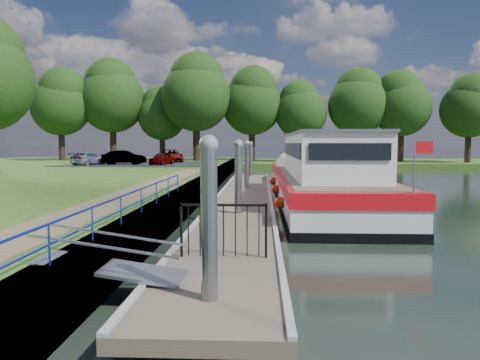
{
  "coord_description": "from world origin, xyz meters",
  "views": [
    {
      "loc": [
        0.8,
        -7.56,
        2.82
      ],
      "look_at": [
        -0.03,
        10.44,
        1.4
      ],
      "focal_mm": 35.0,
      "sensor_mm": 36.0,
      "label": 1
    }
  ],
  "objects_px": {
    "car_b": "(124,157)",
    "car_c": "(89,158)",
    "pontoon": "(243,203)",
    "car_d": "(171,156)",
    "car_a": "(162,158)",
    "barge": "(317,178)"
  },
  "relations": [
    {
      "from": "car_b",
      "to": "car_c",
      "type": "distance_m",
      "value": 3.17
    },
    {
      "from": "pontoon",
      "to": "car_d",
      "type": "bearing_deg",
      "value": 107.19
    },
    {
      "from": "car_a",
      "to": "car_d",
      "type": "xyz_separation_m",
      "value": [
        -0.37,
        6.11,
        0.08
      ]
    },
    {
      "from": "pontoon",
      "to": "barge",
      "type": "xyz_separation_m",
      "value": [
        3.6,
        2.91,
        0.9
      ]
    },
    {
      "from": "barge",
      "to": "car_a",
      "type": "distance_m",
      "value": 22.95
    },
    {
      "from": "barge",
      "to": "car_d",
      "type": "relative_size",
      "value": 4.49
    },
    {
      "from": "car_c",
      "to": "car_d",
      "type": "relative_size",
      "value": 0.84
    },
    {
      "from": "pontoon",
      "to": "car_b",
      "type": "relative_size",
      "value": 7.55
    },
    {
      "from": "car_b",
      "to": "car_c",
      "type": "xyz_separation_m",
      "value": [
        -3.13,
        -0.49,
        -0.08
      ]
    },
    {
      "from": "car_a",
      "to": "car_c",
      "type": "bearing_deg",
      "value": -161.54
    },
    {
      "from": "barge",
      "to": "car_b",
      "type": "height_order",
      "value": "barge"
    },
    {
      "from": "car_b",
      "to": "car_d",
      "type": "height_order",
      "value": "same"
    },
    {
      "from": "pontoon",
      "to": "car_a",
      "type": "height_order",
      "value": "car_a"
    },
    {
      "from": "pontoon",
      "to": "car_a",
      "type": "distance_m",
      "value": 24.01
    },
    {
      "from": "barge",
      "to": "car_a",
      "type": "xyz_separation_m",
      "value": [
        -12.05,
        19.52,
        0.32
      ]
    },
    {
      "from": "barge",
      "to": "car_d",
      "type": "bearing_deg",
      "value": 115.87
    },
    {
      "from": "car_a",
      "to": "car_c",
      "type": "xyz_separation_m",
      "value": [
        -6.7,
        -0.49,
        -0.0
      ]
    },
    {
      "from": "car_a",
      "to": "car_b",
      "type": "xyz_separation_m",
      "value": [
        -3.56,
        0.01,
        0.08
      ]
    },
    {
      "from": "pontoon",
      "to": "car_b",
      "type": "bearing_deg",
      "value": 118.18
    },
    {
      "from": "pontoon",
      "to": "car_c",
      "type": "bearing_deg",
      "value": 124.63
    },
    {
      "from": "car_d",
      "to": "pontoon",
      "type": "bearing_deg",
      "value": -92.0
    },
    {
      "from": "car_c",
      "to": "car_d",
      "type": "xyz_separation_m",
      "value": [
        6.32,
        6.59,
        0.08
      ]
    }
  ]
}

